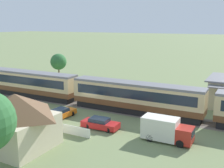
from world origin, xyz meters
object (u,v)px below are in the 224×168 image
yard_tree_1 (59,62)px  delivery_truck_red (166,130)px  cottage_brown_roof (16,120)px  parked_car_orange (60,114)px  passenger_train (138,96)px  parked_car_red (100,124)px

yard_tree_1 → delivery_truck_red: bearing=-33.5°
cottage_brown_roof → parked_car_orange: 9.41m
passenger_train → cottage_brown_roof: bearing=-112.2°
cottage_brown_roof → parked_car_red: size_ratio=1.58×
cottage_brown_roof → delivery_truck_red: 15.21m
parked_car_orange → yard_tree_1: size_ratio=0.82×
delivery_truck_red → parked_car_red: bearing=-179.1°
parked_car_orange → yard_tree_1: bearing=41.4°
parked_car_orange → yard_tree_1: yard_tree_1 is taller
passenger_train → parked_car_orange: 10.65m
cottage_brown_roof → parked_car_orange: cottage_brown_roof is taller
passenger_train → parked_car_orange: size_ratio=11.94×
parked_car_red → cottage_brown_roof: bearing=-121.6°
cottage_brown_roof → yard_tree_1: bearing=120.9°
cottage_brown_roof → parked_car_red: 9.75m
yard_tree_1 → passenger_train: bearing=-27.7°
cottage_brown_roof → delivery_truck_red: bearing=33.4°
delivery_truck_red → cottage_brown_roof: bearing=-146.6°
passenger_train → parked_car_orange: passenger_train is taller
parked_car_red → yard_tree_1: (-21.34, 19.47, 3.63)m
parked_car_orange → delivery_truck_red: size_ratio=0.92×
cottage_brown_roof → parked_car_orange: size_ratio=1.45×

